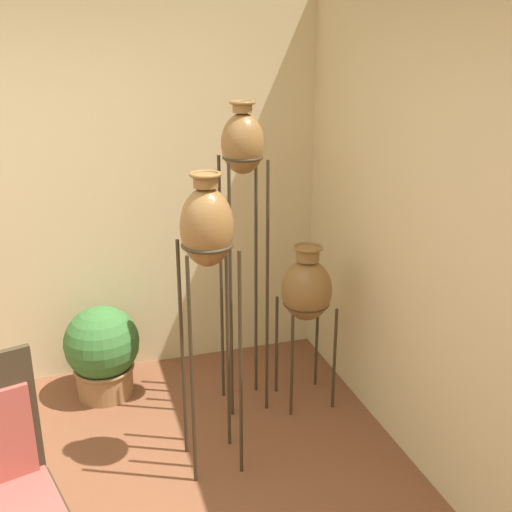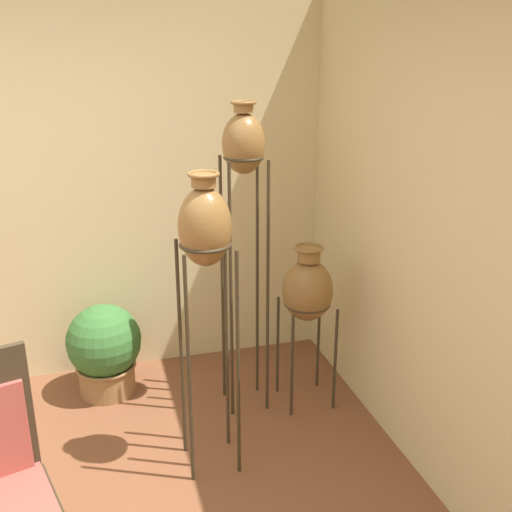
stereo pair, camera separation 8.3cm
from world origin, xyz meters
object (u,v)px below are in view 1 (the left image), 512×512
object	(u,v)px
vase_stand_medium	(207,235)
vase_stand_short	(307,290)
vase_stand_tall	(243,158)
potted_plant	(102,350)

from	to	relation	value
vase_stand_medium	vase_stand_short	size ratio (longest dim) A/B	1.54
vase_stand_tall	potted_plant	xyz separation A→B (m)	(-0.88, 0.38, -1.31)
vase_stand_medium	potted_plant	world-z (taller)	vase_stand_medium
vase_stand_short	vase_stand_tall	bearing A→B (deg)	167.68
vase_stand_medium	vase_stand_short	bearing A→B (deg)	31.55
potted_plant	vase_stand_short	bearing A→B (deg)	-20.11
vase_stand_short	potted_plant	world-z (taller)	vase_stand_short
potted_plant	vase_stand_medium	bearing A→B (deg)	-59.66
vase_stand_tall	potted_plant	world-z (taller)	vase_stand_tall
potted_plant	vase_stand_tall	bearing A→B (deg)	-23.36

